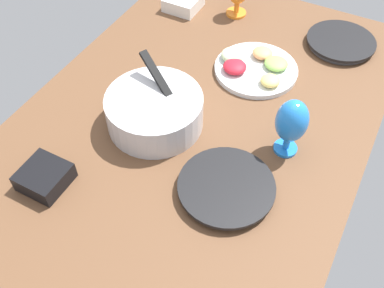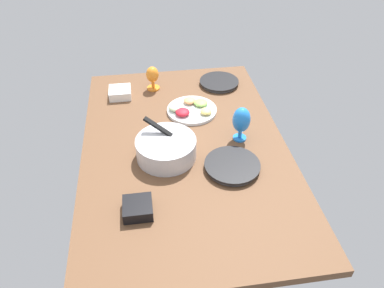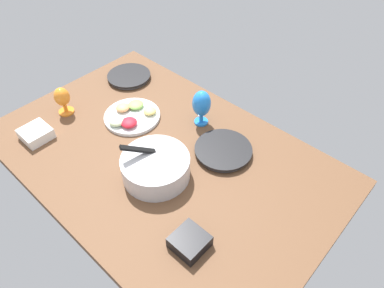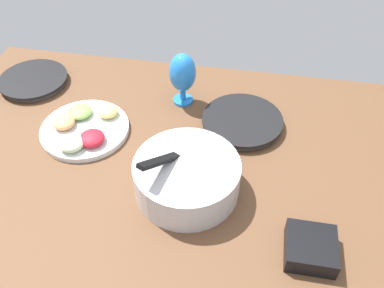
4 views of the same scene
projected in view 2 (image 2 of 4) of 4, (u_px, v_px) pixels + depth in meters
The scene contains 9 objects.
ground_plane at pixel (185, 148), 190.44cm from camera, with size 160.00×104.00×4.00cm, color brown.
dinner_plate_left at pixel (232, 166), 174.88cm from camera, with size 26.64×26.64×2.96cm.
dinner_plate_right at pixel (219, 82), 235.87cm from camera, with size 24.94×24.94×2.65cm.
mixing_bowl at pixel (166, 148), 178.82cm from camera, with size 29.43×29.43×17.96cm.
fruit_platter at pixel (191, 109), 211.61cm from camera, with size 28.63×28.63×5.29cm.
hurricane_glass_orange at pixel (153, 76), 226.80cm from camera, with size 7.91×7.91×15.08cm.
hurricane_glass_blue at pixel (241, 121), 186.11cm from camera, with size 9.19×9.19×19.10cm.
square_bowl_black at pixel (138, 208), 153.14cm from camera, with size 12.27×12.27×5.30cm.
square_bowl_white at pixel (120, 92), 223.73cm from camera, with size 13.00×13.00×5.22cm.
Camera 2 is at (-144.68, 17.23, 120.71)cm, focal length 34.46 mm.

